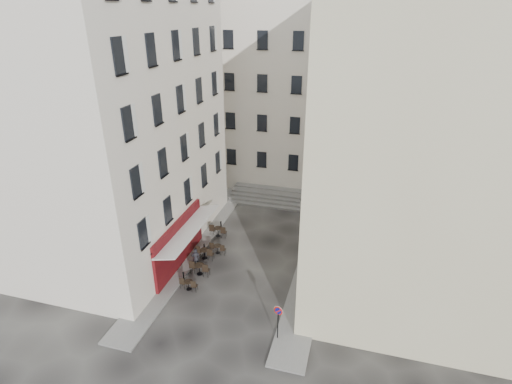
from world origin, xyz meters
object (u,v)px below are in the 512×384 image
(no_parking_sign, at_px, (278,317))
(bistro_table_b, at_px, (200,268))
(bistro_table_a, at_px, (189,284))
(pedestrian, at_px, (196,259))

(no_parking_sign, relative_size, bistro_table_b, 1.60)
(bistro_table_a, relative_size, pedestrian, 0.75)
(no_parking_sign, height_order, bistro_table_a, no_parking_sign)
(bistro_table_a, bearing_deg, pedestrian, 101.97)
(pedestrian, bearing_deg, no_parking_sign, 119.56)
(no_parking_sign, height_order, bistro_table_b, no_parking_sign)
(bistro_table_b, bearing_deg, no_parking_sign, -34.01)
(bistro_table_b, height_order, pedestrian, pedestrian)
(no_parking_sign, bearing_deg, bistro_table_a, 173.15)
(no_parking_sign, bearing_deg, bistro_table_b, 161.29)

